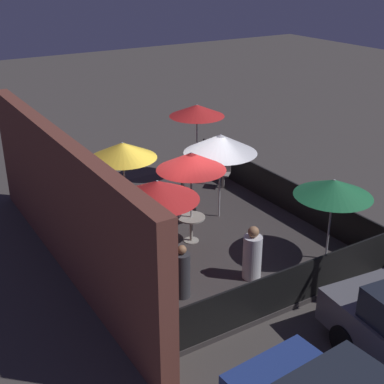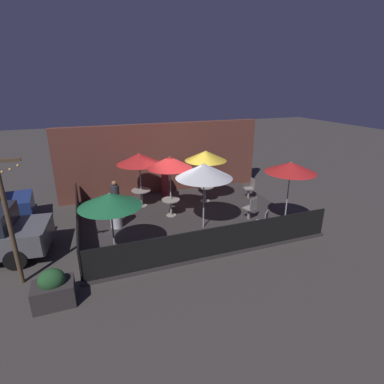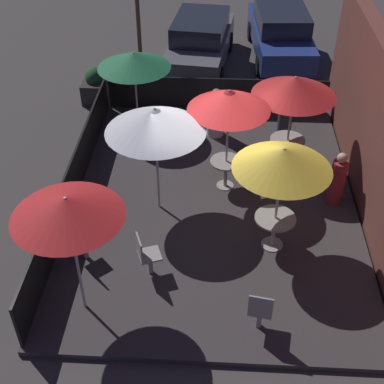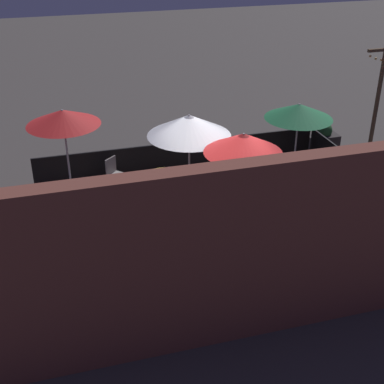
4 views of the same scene
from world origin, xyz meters
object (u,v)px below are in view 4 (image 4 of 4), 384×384
object	(u,v)px
dining_table_0	(240,210)
patio_umbrella_0	(243,143)
patron_0	(350,229)
patio_chair_2	(110,198)
patio_chair_0	(115,173)
patio_umbrella_4	(189,125)
patron_1	(320,191)
patio_umbrella_2	(169,177)
dining_table_1	(304,235)
patio_umbrella_3	(299,111)
dining_table_2	(171,244)
light_post	(378,98)
patio_chair_1	(67,252)
patron_2	(263,272)
patio_umbrella_1	(311,170)
planter_box	(321,139)
patio_umbrella_5	(63,117)

from	to	relation	value
dining_table_0	patio_umbrella_0	bearing A→B (deg)	0.00
patron_0	patio_chair_2	bearing A→B (deg)	-83.26
patio_chair_0	patio_umbrella_4	bearing A→B (deg)	9.58
patio_chair_0	patio_chair_2	size ratio (longest dim) A/B	1.02
patio_umbrella_0	patio_chair_2	world-z (taller)	patio_umbrella_0
patio_umbrella_4	patron_1	bearing A→B (deg)	158.99
patio_umbrella_0	patio_umbrella_2	bearing A→B (deg)	26.85
dining_table_1	patron_0	world-z (taller)	patron_0
patio_umbrella_3	dining_table_2	distance (m)	5.65
dining_table_1	patron_1	size ratio (longest dim) A/B	0.63
patio_umbrella_4	patron_1	world-z (taller)	patio_umbrella_4
light_post	dining_table_0	bearing A→B (deg)	27.02
patio_chair_1	light_post	size ratio (longest dim) A/B	0.26
patio_umbrella_2	light_post	bearing A→B (deg)	-153.03
dining_table_2	patio_chair_2	world-z (taller)	patio_chair_2
dining_table_1	patron_2	size ratio (longest dim) A/B	0.64
patio_umbrella_2	patron_1	bearing A→B (deg)	-163.22
patio_umbrella_1	planter_box	bearing A→B (deg)	-121.79
patio_umbrella_1	patio_umbrella_2	xyz separation A→B (m)	(2.80, -0.47, 0.00)
patio_umbrella_0	patio_umbrella_2	distance (m)	2.13
patron_1	planter_box	bearing A→B (deg)	-134.56
patio_chair_1	planter_box	xyz separation A→B (m)	(-8.14, -4.41, -0.21)
patron_2	planter_box	bearing A→B (deg)	13.93
patio_chair_0	patio_chair_2	world-z (taller)	patio_chair_0
patio_umbrella_0	planter_box	bearing A→B (deg)	-137.43
patio_umbrella_5	patio_chair_2	distance (m)	2.23
patio_chair_2	patio_umbrella_5	bearing A→B (deg)	-160.38
patron_1	light_post	bearing A→B (deg)	-156.78
patio_umbrella_5	patio_chair_0	world-z (taller)	patio_umbrella_5
patio_umbrella_4	patio_chair_1	world-z (taller)	patio_umbrella_4
patio_chair_1	patron_1	size ratio (longest dim) A/B	0.72
patio_umbrella_0	dining_table_2	world-z (taller)	patio_umbrella_0
patio_umbrella_4	patio_chair_0	xyz separation A→B (m)	(1.67, -1.32, -1.67)
patio_umbrella_3	patron_2	world-z (taller)	patio_umbrella_3
patio_chair_1	patio_umbrella_4	bearing A→B (deg)	42.55
patron_0	planter_box	world-z (taller)	patron_0
patio_chair_1	patron_2	distance (m)	3.97
patio_umbrella_1	patron_1	bearing A→B (deg)	-127.28
planter_box	dining_table_1	bearing A→B (deg)	58.21
dining_table_0	patio_chair_2	world-z (taller)	patio_chair_2
patio_umbrella_2	patio_chair_2	size ratio (longest dim) A/B	2.53
dining_table_1	patron_1	xyz separation A→B (m)	(-1.30, -1.70, -0.00)
patio_umbrella_3	patron_0	world-z (taller)	patio_umbrella_3
patron_0	patron_2	distance (m)	2.61
planter_box	light_post	xyz separation A→B (m)	(-0.90, 1.24, 1.64)
patron_0	patron_1	distance (m)	1.75
dining_table_0	patio_umbrella_1	bearing A→B (deg)	122.27
patio_umbrella_0	patron_0	size ratio (longest dim) A/B	1.94
light_post	dining_table_2	bearing A→B (deg)	26.97
dining_table_1	dining_table_0	bearing A→B (deg)	-57.73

